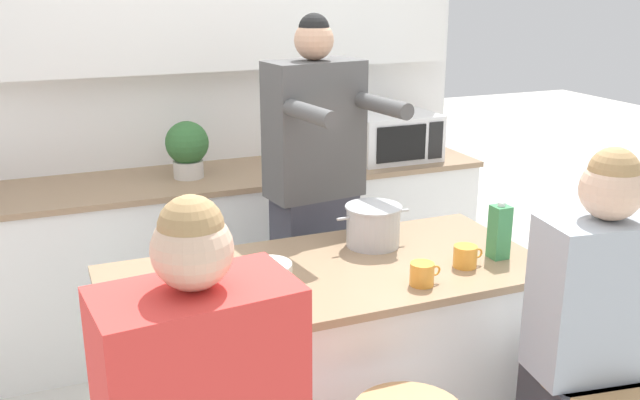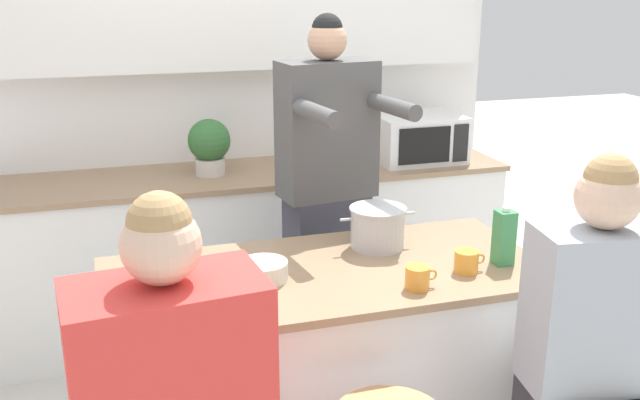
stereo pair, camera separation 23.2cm
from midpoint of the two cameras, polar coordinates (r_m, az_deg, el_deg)
The scene contains 13 objects.
wall_back at distance 4.08m, azimuth -10.47°, elevation 11.57°, with size 3.07×0.22×2.70m.
back_counter at distance 4.05m, azimuth -8.73°, elevation -4.19°, with size 2.86×0.63×0.92m.
kitchen_island at distance 2.85m, azimuth -1.80°, elevation -13.88°, with size 1.64×0.76×0.90m.
person_cooking at distance 3.30m, azimuth -2.41°, elevation -1.21°, with size 0.50×0.61×1.79m.
person_seated_near at distance 2.57m, azimuth 18.21°, elevation -13.22°, with size 0.43×0.31×1.45m.
cooking_pot at distance 2.86m, azimuth 1.97°, elevation -2.09°, with size 0.32×0.23×0.17m.
fruit_bowl at distance 2.55m, azimuth -6.84°, elevation -5.85°, with size 0.18×0.18×0.07m.
coffee_cup_near at distance 2.52m, azimuth 5.58°, elevation -5.95°, with size 0.12×0.09×0.08m.
coffee_cup_far at distance 2.70m, azimuth 9.16°, elevation -4.51°, with size 0.12×0.09×0.08m.
banana_bunch at distance 2.33m, azimuth -8.33°, elevation -8.70°, with size 0.15×0.11×0.05m.
juice_carton at distance 2.78m, azimuth 11.87°, elevation -2.53°, with size 0.07×0.07×0.23m.
microwave at distance 4.17m, azimuth 4.20°, elevation 5.11°, with size 0.49×0.39×0.26m.
potted_plant at distance 3.82m, azimuth -12.30°, elevation 4.14°, with size 0.23×0.23×0.30m.
Camera 1 is at (-0.95, -2.25, 1.94)m, focal length 40.00 mm.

